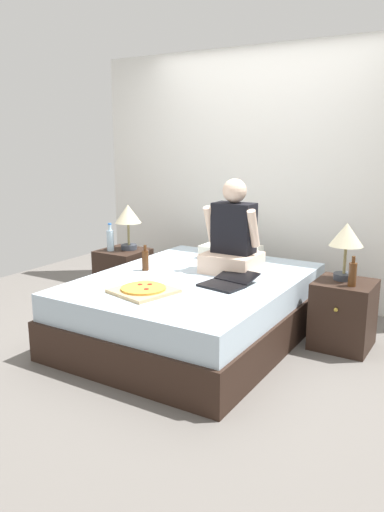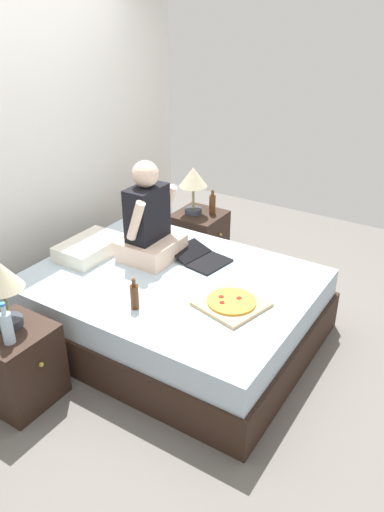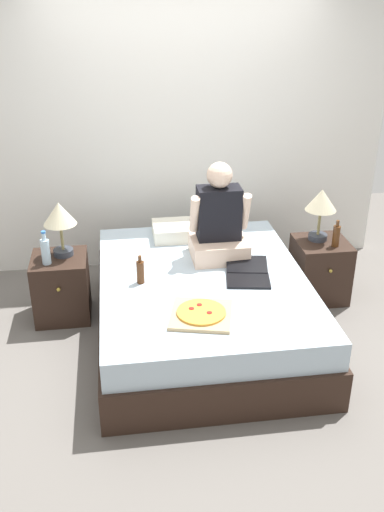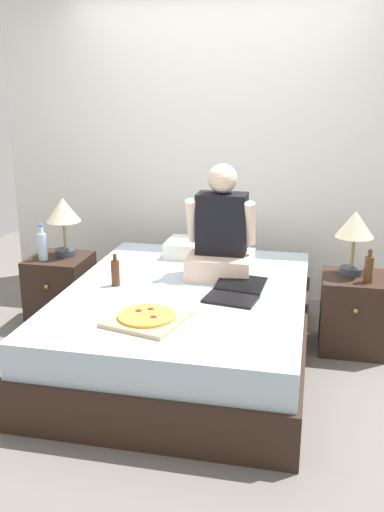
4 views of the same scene
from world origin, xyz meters
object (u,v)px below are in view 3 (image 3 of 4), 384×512
object	(u,v)px
bed	(203,306)
lamp_on_left_nightstand	(60,217)
pizza_box	(201,314)
nightstand_left	(62,287)
beer_bottle_on_bed	(140,272)
person_seated	(219,223)
laptop	(248,275)
lamp_on_right_nightstand	(321,204)
water_bottle	(46,251)
beer_bottle	(336,236)
nightstand_right	(320,270)

from	to	relation	value
bed	lamp_on_left_nightstand	xyz separation A→B (m)	(-1.06, 0.49, 0.61)
pizza_box	lamp_on_left_nightstand	bearing A→B (deg)	132.51
nightstand_left	beer_bottle_on_bed	bearing A→B (deg)	-36.80
nightstand_left	lamp_on_left_nightstand	world-z (taller)	lamp_on_left_nightstand
person_seated	laptop	distance (m)	0.50
bed	lamp_on_left_nightstand	distance (m)	1.32
lamp_on_right_nightstand	person_seated	xyz separation A→B (m)	(-0.89, -0.16, -0.06)
lamp_on_right_nightstand	person_seated	size ratio (longest dim) A/B	0.58
water_bottle	beer_bottle	distance (m)	2.35
lamp_on_right_nightstand	pizza_box	size ratio (longest dim) A/B	0.93
person_seated	laptop	bearing A→B (deg)	-69.06
lamp_on_right_nightstand	pizza_box	distance (m)	1.61
water_bottle	beer_bottle_on_bed	distance (m)	0.81
beer_bottle	laptop	bearing A→B (deg)	-153.95
lamp_on_left_nightstand	nightstand_right	size ratio (longest dim) A/B	0.84
bed	beer_bottle_on_bed	world-z (taller)	beer_bottle_on_bed
water_bottle	nightstand_right	bearing A→B (deg)	2.26
nightstand_left	person_seated	xyz separation A→B (m)	(1.28, -0.11, 0.54)
lamp_on_left_nightstand	beer_bottle	size ratio (longest dim) A/B	1.96
nightstand_left	person_seated	bearing A→B (deg)	-5.06
water_bottle	beer_bottle	xyz separation A→B (m)	(2.35, -0.01, -0.02)
beer_bottle	person_seated	distance (m)	1.01
beer_bottle	beer_bottle_on_bed	bearing A→B (deg)	-167.26
nightstand_right	nightstand_left	bearing A→B (deg)	180.00
laptop	pizza_box	distance (m)	0.65
nightstand_left	lamp_on_right_nightstand	xyz separation A→B (m)	(2.17, 0.05, 0.59)
lamp_on_left_nightstand	pizza_box	world-z (taller)	lamp_on_left_nightstand
bed	beer_bottle_on_bed	xyz separation A→B (m)	(-0.47, -0.03, 0.35)
bed	lamp_on_left_nightstand	world-z (taller)	lamp_on_left_nightstand
nightstand_left	lamp_on_left_nightstand	size ratio (longest dim) A/B	1.19
bed	water_bottle	distance (m)	1.29
beer_bottle_on_bed	lamp_on_left_nightstand	bearing A→B (deg)	138.53
laptop	beer_bottle_on_bed	bearing A→B (deg)	177.17
person_seated	beer_bottle_on_bed	size ratio (longest dim) A/B	3.55
lamp_on_right_nightstand	beer_bottle	size ratio (longest dim) A/B	1.96
nightstand_left	water_bottle	size ratio (longest dim) A/B	1.93
nightstand_right	beer_bottle_on_bed	distance (m)	1.68
nightstand_right	pizza_box	xyz separation A→B (m)	(-1.20, -1.00, 0.27)
lamp_on_right_nightstand	person_seated	bearing A→B (deg)	-169.64
beer_bottle_on_bed	water_bottle	bearing A→B (deg)	151.76
beer_bottle	water_bottle	bearing A→B (deg)	179.76
lamp_on_left_nightstand	person_seated	world-z (taller)	person_seated
lamp_on_left_nightstand	beer_bottle_on_bed	xyz separation A→B (m)	(0.59, -0.52, -0.25)
lamp_on_left_nightstand	nightstand_right	bearing A→B (deg)	-1.33
bed	nightstand_left	world-z (taller)	nightstand_left
nightstand_right	water_bottle	bearing A→B (deg)	-177.74
nightstand_right	person_seated	distance (m)	1.07
laptop	beer_bottle_on_bed	distance (m)	0.81
nightstand_right	pizza_box	world-z (taller)	pizza_box
lamp_on_right_nightstand	beer_bottle	xyz separation A→B (m)	(0.10, -0.15, -0.23)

